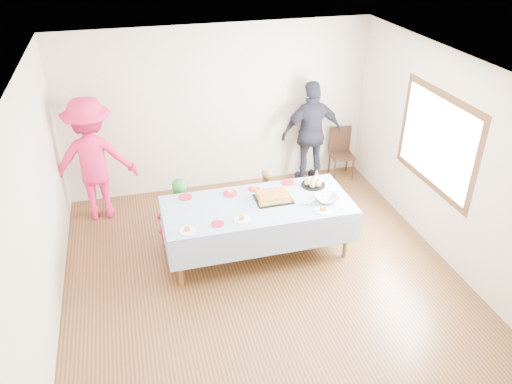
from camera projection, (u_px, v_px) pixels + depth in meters
ground at (260, 271)px, 6.61m from camera, size 5.00×5.00×0.00m
room_walls at (265, 149)px, 5.74m from camera, size 5.04×5.04×2.72m
party_table at (258, 208)px, 6.61m from camera, size 2.50×1.10×0.78m
birthday_cake at (273, 197)px, 6.67m from camera, size 0.49×0.38×0.09m
rolls_tray at (313, 183)px, 7.00m from camera, size 0.34×0.34×0.10m
punch_bowl at (327, 199)px, 6.63m from camera, size 0.31×0.31×0.08m
party_hat at (317, 175)px, 7.12m from camera, size 0.10×0.10×0.17m
fork_pile at (310, 202)px, 6.57m from camera, size 0.24×0.18×0.07m
plate_red_far_a at (185, 197)px, 6.74m from camera, size 0.19×0.19×0.01m
plate_red_far_b at (230, 193)px, 6.82m from camera, size 0.20×0.20×0.01m
plate_red_far_c at (254, 189)px, 6.92m from camera, size 0.16×0.16×0.01m
plate_red_far_d at (288, 182)px, 7.09m from camera, size 0.19×0.19×0.01m
plate_red_near at (218, 224)px, 6.17m from camera, size 0.16×0.16×0.01m
plate_white_left at (187, 231)px, 6.04m from camera, size 0.20×0.20×0.01m
plate_white_mid at (242, 219)px, 6.25m from camera, size 0.20×0.20×0.01m
plate_white_right at (323, 211)px, 6.44m from camera, size 0.21×0.21×0.01m
dining_chair at (341, 149)px, 8.74m from camera, size 0.42×0.42×0.88m
toddler_left at (167, 223)px, 6.93m from camera, size 0.29×0.21×0.75m
toddler_mid at (181, 207)px, 7.18m from camera, size 0.47×0.35×0.87m
toddler_right at (265, 196)px, 7.47m from camera, size 0.50×0.45×0.85m
adult_left at (93, 160)px, 7.34m from camera, size 1.26×0.76×1.91m
adult_right at (312, 133)px, 8.34m from camera, size 1.06×0.46×1.79m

